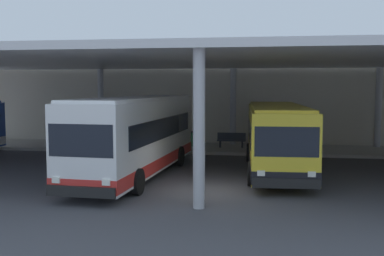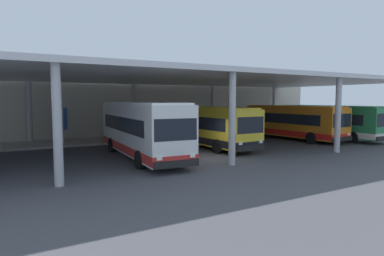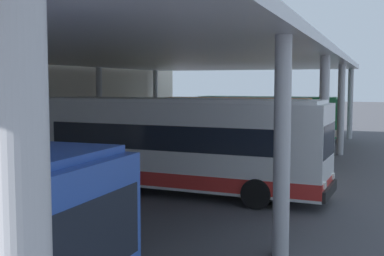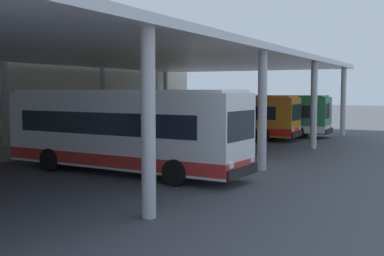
{
  "view_description": "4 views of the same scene",
  "coord_description": "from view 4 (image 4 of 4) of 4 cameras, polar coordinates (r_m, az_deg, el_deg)",
  "views": [
    {
      "loc": [
        2.15,
        -17.46,
        4.02
      ],
      "look_at": [
        -1.2,
        3.59,
        2.12
      ],
      "focal_mm": 43.3,
      "sensor_mm": 36.0,
      "label": 1
    },
    {
      "loc": [
        -11.27,
        -17.52,
        3.73
      ],
      "look_at": [
        0.73,
        3.33,
        1.66
      ],
      "focal_mm": 30.93,
      "sensor_mm": 36.0,
      "label": 2
    },
    {
      "loc": [
        -21.11,
        -4.66,
        4.13
      ],
      "look_at": [
        4.91,
        5.07,
        1.69
      ],
      "focal_mm": 47.39,
      "sensor_mm": 36.0,
      "label": 3
    },
    {
      "loc": [
        -20.61,
        -9.83,
        3.55
      ],
      "look_at": [
        3.12,
        2.65,
        1.49
      ],
      "focal_mm": 45.97,
      "sensor_mm": 36.0,
      "label": 4
    }
  ],
  "objects": [
    {
      "name": "bus_departing",
      "position": [
        38.84,
        8.0,
        1.56
      ],
      "size": [
        2.89,
        10.58,
        3.17
      ],
      "color": "#28844C",
      "rests_on": "ground"
    },
    {
      "name": "bus_middle_bay",
      "position": [
        27.43,
        -3.97,
        0.43
      ],
      "size": [
        3.06,
        10.64,
        3.17
      ],
      "color": "yellow",
      "rests_on": "ground"
    },
    {
      "name": "bus_far_bay",
      "position": [
        36.12,
        4.03,
        1.38
      ],
      "size": [
        2.81,
        10.56,
        3.17
      ],
      "color": "orange",
      "rests_on": "ground"
    },
    {
      "name": "canopy_shelter",
      "position": [
        25.74,
        -8.99,
        8.23
      ],
      "size": [
        40.0,
        17.0,
        5.55
      ],
      "color": "silver",
      "rests_on": "ground"
    },
    {
      "name": "ground_plane",
      "position": [
        23.1,
        2.21,
        -4.44
      ],
      "size": [
        200.0,
        200.0,
        0.0
      ],
      "primitive_type": "plane",
      "color": "#47474C"
    },
    {
      "name": "platform_kerb",
      "position": [
        30.03,
        -18.48,
        -2.44
      ],
      "size": [
        42.0,
        4.5,
        0.18
      ],
      "primitive_type": "cube",
      "color": "#A39E93",
      "rests_on": "ground"
    },
    {
      "name": "bench_waiting",
      "position": [
        30.04,
        -18.56,
        -1.34
      ],
      "size": [
        1.8,
        0.45,
        0.92
      ],
      "color": "#383D47",
      "rests_on": "platform_kerb"
    },
    {
      "name": "bus_second_bay",
      "position": [
        21.12,
        -8.11,
        -0.28
      ],
      "size": [
        3.18,
        11.46,
        3.57
      ],
      "color": "white",
      "rests_on": "ground"
    }
  ]
}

